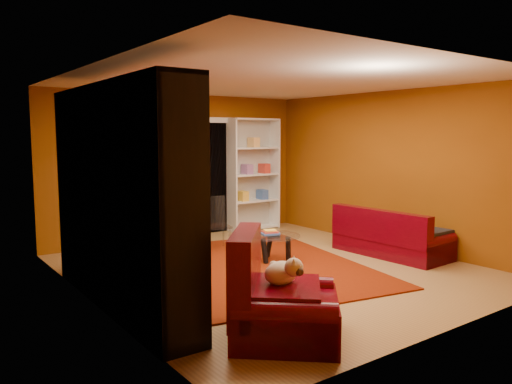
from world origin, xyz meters
TOP-DOWN VIEW (x-y plane):
  - floor at (0.00, 0.00)m, footprint 5.00×5.50m
  - ceiling at (0.00, 0.00)m, footprint 5.00×5.50m
  - wall_back at (0.00, 2.77)m, footprint 5.00×0.05m
  - wall_left at (-2.52, 0.00)m, footprint 0.05×5.50m
  - wall_right at (2.52, 0.00)m, footprint 0.05×5.50m
  - doorway at (0.60, 2.73)m, footprint 1.06×0.60m
  - rug at (-0.29, 0.25)m, footprint 3.77×4.18m
  - media_unit at (-2.27, -0.19)m, footprint 0.52×3.14m
  - christmas_tree at (-0.55, 2.08)m, footprint 1.29×1.29m
  - gift_box_teal at (-1.72, 1.53)m, footprint 0.31×0.31m
  - gift_box_green at (-0.71, 1.35)m, footprint 0.32×0.32m
  - gift_box_red at (-1.02, 2.59)m, footprint 0.24×0.24m
  - white_bookshelf at (1.53, 2.57)m, footprint 1.05×0.40m
  - armchair at (-1.39, -1.97)m, footprint 1.46×1.46m
  - dog at (-1.39, -1.90)m, footprint 0.49×0.50m
  - sofa at (2.02, -0.43)m, footprint 0.86×1.79m
  - coffee_table at (0.27, 0.31)m, footprint 0.98×0.98m
  - acrylic_chair at (-0.05, 1.42)m, footprint 0.50×0.53m

SIDE VIEW (x-z plane):
  - floor at x=0.00m, z-range -0.05..0.00m
  - rug at x=-0.29m, z-range 0.00..0.02m
  - gift_box_red at x=-1.02m, z-range 0.00..0.20m
  - gift_box_green at x=-0.71m, z-range 0.00..0.28m
  - gift_box_teal at x=-1.72m, z-range 0.00..0.28m
  - coffee_table at x=0.27m, z-range -0.04..0.45m
  - sofa at x=2.02m, z-range 0.00..0.76m
  - acrylic_chair at x=-0.05m, z-range 0.00..0.79m
  - armchair at x=-1.39m, z-range 0.00..0.81m
  - dog at x=-1.39m, z-range 0.47..0.74m
  - christmas_tree at x=-0.55m, z-range -0.03..1.79m
  - doorway at x=0.60m, z-range -0.03..2.13m
  - white_bookshelf at x=1.53m, z-range -0.03..2.22m
  - media_unit at x=-2.27m, z-range 0.00..2.40m
  - wall_back at x=0.00m, z-range 0.00..2.60m
  - wall_left at x=-2.52m, z-range 0.00..2.60m
  - wall_right at x=2.52m, z-range 0.00..2.60m
  - ceiling at x=0.00m, z-range 2.60..2.65m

